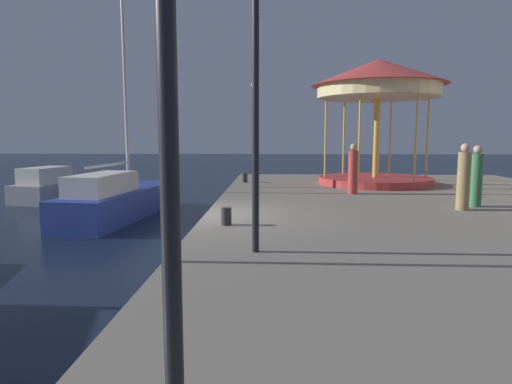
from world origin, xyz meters
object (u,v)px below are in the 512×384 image
object	(u,v)px
lamp_post_mid_promenade	(256,66)
person_mid_promenade	(464,179)
person_near_carousel	(353,170)
bollard_south	(245,178)
person_far_corner	(476,178)
carousel	(378,92)
lamp_post_far_end	(256,114)
motorboat_grey	(59,187)
sailboat_blue	(118,199)
bollard_north	(226,216)

from	to	relation	value
lamp_post_mid_promenade	person_mid_promenade	world-z (taller)	lamp_post_mid_promenade
person_near_carousel	bollard_south	bearing A→B (deg)	137.09
person_far_corner	carousel	bearing A→B (deg)	104.26
carousel	person_near_carousel	size ratio (longest dim) A/B	3.14
carousel	lamp_post_far_end	bearing A→B (deg)	-164.66
motorboat_grey	person_near_carousel	xyz separation A→B (m)	(12.40, -3.83, 1.06)
sailboat_blue	motorboat_grey	world-z (taller)	sailboat_blue
person_mid_promenade	sailboat_blue	bearing A→B (deg)	165.96
lamp_post_far_end	bollard_south	distance (m)	3.31
carousel	person_near_carousel	distance (m)	4.62
lamp_post_mid_promenade	person_far_corner	distance (m)	8.33
motorboat_grey	lamp_post_far_end	world-z (taller)	lamp_post_far_end
lamp_post_far_end	person_mid_promenade	distance (m)	8.02
motorboat_grey	person_far_corner	bearing A→B (deg)	-22.99
bollard_south	person_near_carousel	size ratio (longest dim) A/B	0.23
bollard_south	person_near_carousel	xyz separation A→B (m)	(4.02, -3.74, 0.62)
lamp_post_mid_promenade	person_mid_promenade	xyz separation A→B (m)	(5.46, 4.60, -2.30)
lamp_post_far_end	motorboat_grey	bearing A→B (deg)	167.37
bollard_south	person_far_corner	size ratio (longest dim) A/B	0.23
carousel	bollard_north	distance (m)	10.90
lamp_post_mid_promenade	person_mid_promenade	size ratio (longest dim) A/B	2.57
lamp_post_far_end	bollard_north	bearing A→B (deg)	-92.95
sailboat_blue	person_mid_promenade	size ratio (longest dim) A/B	4.40
lamp_post_far_end	sailboat_blue	bearing A→B (deg)	-151.45
sailboat_blue	carousel	world-z (taller)	sailboat_blue
carousel	person_far_corner	xyz separation A→B (m)	(1.49, -5.88, -2.99)
bollard_north	person_near_carousel	bearing A→B (deg)	55.66
motorboat_grey	bollard_north	bearing A→B (deg)	-47.80
bollard_north	motorboat_grey	bearing A→B (deg)	132.20
bollard_north	person_near_carousel	size ratio (longest dim) A/B	0.23
carousel	bollard_north	size ratio (longest dim) A/B	13.73
lamp_post_mid_promenade	lamp_post_far_end	size ratio (longest dim) A/B	1.13
person_mid_promenade	person_near_carousel	xyz separation A→B (m)	(-2.38, 3.31, -0.03)
motorboat_grey	person_near_carousel	size ratio (longest dim) A/B	2.88
bollard_south	person_far_corner	distance (m)	9.54
person_mid_promenade	lamp_post_mid_promenade	bearing A→B (deg)	-139.88
motorboat_grey	person_near_carousel	world-z (taller)	person_near_carousel
lamp_post_far_end	person_far_corner	distance (m)	8.13
sailboat_blue	bollard_south	size ratio (longest dim) A/B	19.92
sailboat_blue	lamp_post_mid_promenade	world-z (taller)	sailboat_blue
sailboat_blue	bollard_north	size ratio (longest dim) A/B	19.92
bollard_south	person_near_carousel	distance (m)	5.52
bollard_south	person_mid_promenade	world-z (taller)	person_mid_promenade
motorboat_grey	person_near_carousel	distance (m)	13.02
bollard_south	person_far_corner	xyz separation A→B (m)	(7.01, -6.43, 0.62)
person_near_carousel	lamp_post_far_end	bearing A→B (deg)	152.12
carousel	bollard_south	world-z (taller)	carousel
bollard_north	carousel	bearing A→B (deg)	58.78
motorboat_grey	bollard_north	world-z (taller)	motorboat_grey
motorboat_grey	sailboat_blue	bearing A→B (deg)	-46.36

